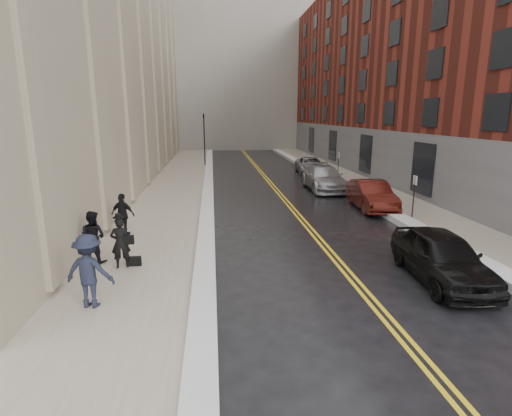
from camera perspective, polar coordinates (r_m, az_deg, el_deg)
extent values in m
plane|color=black|center=(11.54, 3.80, -13.14)|extent=(160.00, 160.00, 0.00)
cube|color=gray|center=(26.78, -11.79, 2.12)|extent=(4.00, 64.00, 0.15)
cube|color=gray|center=(28.78, 16.06, 2.64)|extent=(3.00, 64.00, 0.15)
cube|color=gold|center=(27.00, 2.91, 2.32)|extent=(0.12, 64.00, 0.01)
cube|color=gold|center=(27.04, 3.41, 2.32)|extent=(0.12, 64.00, 0.01)
cube|color=silver|center=(26.64, -6.87, 2.37)|extent=(0.70, 60.80, 0.26)
cube|color=silver|center=(28.12, 12.57, 2.76)|extent=(0.85, 60.80, 0.30)
cube|color=maroon|center=(38.60, 25.19, 17.83)|extent=(14.00, 50.00, 18.00)
cube|color=slate|center=(79.61, 5.97, 25.44)|extent=(22.00, 18.00, 44.00)
cylinder|color=black|center=(40.25, -7.39, 9.56)|extent=(0.12, 0.12, 5.20)
imported|color=black|center=(40.18, -7.47, 12.41)|extent=(0.18, 0.15, 0.90)
cylinder|color=black|center=(21.01, 21.58, 1.28)|extent=(0.06, 0.06, 2.20)
cube|color=white|center=(20.86, 21.79, 3.70)|extent=(0.02, 0.35, 0.45)
cylinder|color=black|center=(31.96, 11.65, 5.76)|extent=(0.06, 0.06, 2.20)
cube|color=white|center=(31.86, 11.73, 7.37)|extent=(0.02, 0.35, 0.45)
imported|color=black|center=(13.83, 25.02, -6.29)|extent=(2.23, 4.78, 1.58)
imported|color=#42110B|center=(22.86, 16.16, 1.79)|extent=(1.98, 4.86, 1.57)
imported|color=#95979C|center=(28.05, 9.64, 4.27)|extent=(2.39, 5.73, 1.66)
imported|color=#92949A|center=(35.90, 7.81, 6.07)|extent=(2.74, 5.22, 1.40)
imported|color=black|center=(13.88, -18.81, -4.72)|extent=(0.69, 0.53, 1.71)
imported|color=black|center=(14.72, -22.26, -3.81)|extent=(1.07, 0.96, 1.81)
imported|color=#191D2E|center=(11.39, -22.74, -8.28)|extent=(1.41, 0.99, 1.99)
imported|color=black|center=(17.52, -18.47, -0.90)|extent=(1.13, 0.76, 1.79)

